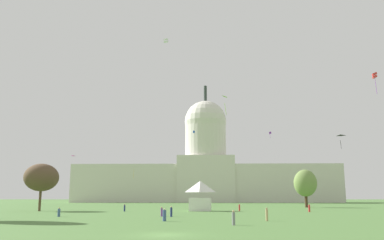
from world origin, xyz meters
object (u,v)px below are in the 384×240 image
Objects in this scene: person_red_back_center at (309,208)px; person_purple_edge_east at (162,212)px; person_grey_lawn_far_right at (234,218)px; kite_magenta_low at (72,156)px; person_navy_edge_west at (125,208)px; kite_black_low at (341,136)px; person_tan_front_left at (267,215)px; event_tent at (200,196)px; capitol_building at (206,171)px; person_denim_back_right at (164,215)px; kite_red_mid at (375,76)px; person_red_near_tree_west at (239,208)px; kite_lime_mid at (227,100)px; kite_turquoise_low at (302,174)px; person_navy_lawn_far_left at (171,212)px; tree_east_mid at (305,183)px; kite_blue_mid at (194,132)px; person_denim_mid_right at (59,213)px; tree_west_far at (42,178)px; kite_violet_mid at (270,133)px; kite_gold_low at (134,172)px; kite_white_high at (166,41)px.

person_purple_edge_east is (-29.70, -20.42, -0.04)m from person_red_back_center.
person_grey_lawn_far_right is 77.55m from kite_magenta_low.
kite_black_low is at bearing -87.03° from person_navy_edge_west.
person_tan_front_left is at bearing -97.09° from kite_black_low.
person_navy_edge_west is (-16.83, -3.23, -2.72)m from event_tent.
capitol_building is at bearing -14.77° from person_grey_lawn_far_right.
person_tan_front_left is at bearing -72.96° from event_tent.
kite_red_mid reaches higher than person_denim_back_right.
kite_lime_mid reaches higher than person_red_near_tree_west.
kite_turquoise_low is (-0.50, 60.72, -15.80)m from kite_red_mid.
kite_magenta_low is at bearing 155.74° from event_tent.
kite_magenta_low is (-32.06, 45.09, 13.66)m from person_navy_lawn_far_left.
tree_east_mid is 2.65× the size of kite_red_mid.
kite_lime_mid is at bearing 84.43° from kite_magenta_low.
kite_blue_mid reaches higher than kite_red_mid.
capitol_building is 136.35m from kite_black_low.
person_red_back_center is (46.61, 21.90, 0.09)m from person_denim_mid_right.
kite_lime_mid reaches higher than person_denim_mid_right.
kite_red_mid is 28.95m from kite_lime_mid.
person_navy_lawn_far_left is (-36.13, -57.29, -6.43)m from tree_east_mid.
capitol_building is 21.11× the size of event_tent.
tree_west_far is at bearing -35.55° from kite_turquoise_low.
person_tan_front_left is 29.87m from kite_lime_mid.
person_tan_front_left is 1.42× the size of kite_magenta_low.
kite_magenta_low reaches higher than event_tent.
person_denim_mid_right is 49.33m from kite_magenta_low.
person_red_back_center is at bearing 43.02° from person_purple_edge_east.
kite_black_low is (22.48, 34.86, 15.86)m from person_tan_front_left.
kite_violet_mid is at bearing 115.89° from kite_black_low.
event_tent is 34.79m from kite_black_low.
tree_west_far reaches higher than person_red_back_center.
person_red_near_tree_west is 1.04× the size of person_purple_edge_east.
person_grey_lawn_far_right is 0.51× the size of kite_lime_mid.
kite_black_low is at bearing -2.00° from event_tent.
person_denim_back_right reaches higher than person_red_back_center.
person_navy_edge_west is 1.27× the size of kite_magenta_low.
kite_gold_low is 65.65m from kite_violet_mid.
kite_white_high is at bearing 78.53° from person_denim_mid_right.
person_grey_lawn_far_right is 21.28m from person_navy_lawn_far_left.
person_denim_back_right is (32.24, -36.74, -6.81)m from tree_west_far.
event_tent is at bearing -16.14° from kite_turquoise_low.
person_denim_back_right is 0.63× the size of kite_turquoise_low.
tree_west_far is 6.22× the size of person_navy_lawn_far_left.
kite_black_low is 18.25m from kite_red_mid.
kite_lime_mid is at bearing -18.05° from person_grey_lawn_far_right.
event_tent is 7.55× the size of kite_blue_mid.
tree_west_far reaches higher than person_navy_lawn_far_left.
kite_gold_low is at bearing -125.40° from capitol_building.
kite_gold_low reaches higher than tree_west_far.
kite_magenta_low is at bearing 127.86° from person_tan_front_left.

